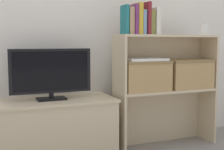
# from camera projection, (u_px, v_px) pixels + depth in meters

# --- Properties ---
(wall_back) EXTENTS (10.00, 0.05, 2.40)m
(wall_back) POSITION_uv_depth(u_px,v_px,m) (98.00, 9.00, 2.74)
(wall_back) COLOR silver
(wall_back) RESTS_ON ground_plane
(tv_stand) EXTENTS (0.99, 0.44, 0.46)m
(tv_stand) POSITION_uv_depth(u_px,v_px,m) (52.00, 129.00, 2.44)
(tv_stand) COLOR #CCB793
(tv_stand) RESTS_ON ground_plane
(tv) EXTENTS (0.63, 0.14, 0.40)m
(tv) POSITION_uv_depth(u_px,v_px,m) (51.00, 73.00, 2.40)
(tv) COLOR black
(tv) RESTS_ON tv_stand
(bookshelf_lower_tier) EXTENTS (0.90, 0.26, 0.50)m
(bookshelf_lower_tier) POSITION_uv_depth(u_px,v_px,m) (162.00, 110.00, 2.78)
(bookshelf_lower_tier) COLOR #CCB793
(bookshelf_lower_tier) RESTS_ON ground_plane
(bookshelf_upper_tier) EXTENTS (0.90, 0.26, 0.47)m
(bookshelf_upper_tier) POSITION_uv_depth(u_px,v_px,m) (163.00, 55.00, 2.73)
(bookshelf_upper_tier) COLOR #CCB793
(bookshelf_upper_tier) RESTS_ON bookshelf_lower_tier
(book_teal) EXTENTS (0.02, 0.12, 0.23)m
(book_teal) POSITION_uv_depth(u_px,v_px,m) (125.00, 20.00, 2.47)
(book_teal) COLOR #1E7075
(book_teal) RESTS_ON bookshelf_upper_tier
(book_tan) EXTENTS (0.04, 0.13, 0.21)m
(book_tan) POSITION_uv_depth(u_px,v_px,m) (129.00, 21.00, 2.49)
(book_tan) COLOR tan
(book_tan) RESTS_ON bookshelf_upper_tier
(book_plum) EXTENTS (0.03, 0.15, 0.24)m
(book_plum) POSITION_uv_depth(u_px,v_px,m) (133.00, 20.00, 2.50)
(book_plum) COLOR #6B2D66
(book_plum) RESTS_ON bookshelf_upper_tier
(book_mustard) EXTENTS (0.04, 0.14, 0.25)m
(book_mustard) POSITION_uv_depth(u_px,v_px,m) (137.00, 19.00, 2.51)
(book_mustard) COLOR gold
(book_mustard) RESTS_ON bookshelf_upper_tier
(book_skyblue) EXTENTS (0.03, 0.12, 0.20)m
(book_skyblue) POSITION_uv_depth(u_px,v_px,m) (142.00, 22.00, 2.53)
(book_skyblue) COLOR #709ECC
(book_skyblue) RESTS_ON bookshelf_upper_tier
(book_maroon) EXTENTS (0.03, 0.16, 0.26)m
(book_maroon) POSITION_uv_depth(u_px,v_px,m) (146.00, 19.00, 2.54)
(book_maroon) COLOR maroon
(book_maroon) RESTS_ON bookshelf_upper_tier
(book_olive) EXTENTS (0.04, 0.13, 0.19)m
(book_olive) POSITION_uv_depth(u_px,v_px,m) (150.00, 23.00, 2.56)
(book_olive) COLOR olive
(book_olive) RESTS_ON bookshelf_upper_tier
(book_ivory) EXTENTS (0.04, 0.15, 0.22)m
(book_ivory) POSITION_uv_depth(u_px,v_px,m) (154.00, 21.00, 2.57)
(book_ivory) COLOR silver
(book_ivory) RESTS_ON bookshelf_upper_tier
(baby_monitor) EXTENTS (0.05, 0.04, 0.13)m
(baby_monitor) POSITION_uv_depth(u_px,v_px,m) (205.00, 30.00, 2.80)
(baby_monitor) COLOR white
(baby_monitor) RESTS_ON bookshelf_upper_tier
(storage_basket_left) EXTENTS (0.41, 0.23, 0.25)m
(storage_basket_left) POSITION_uv_depth(u_px,v_px,m) (145.00, 75.00, 2.60)
(storage_basket_left) COLOR tan
(storage_basket_left) RESTS_ON bookshelf_lower_tier
(storage_basket_right) EXTENTS (0.41, 0.23, 0.25)m
(storage_basket_right) POSITION_uv_depth(u_px,v_px,m) (188.00, 73.00, 2.76)
(storage_basket_right) COLOR tan
(storage_basket_right) RESTS_ON bookshelf_lower_tier
(laptop) EXTENTS (0.35, 0.21, 0.02)m
(laptop) POSITION_uv_depth(u_px,v_px,m) (145.00, 59.00, 2.59)
(laptop) COLOR white
(laptop) RESTS_ON storage_basket_left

